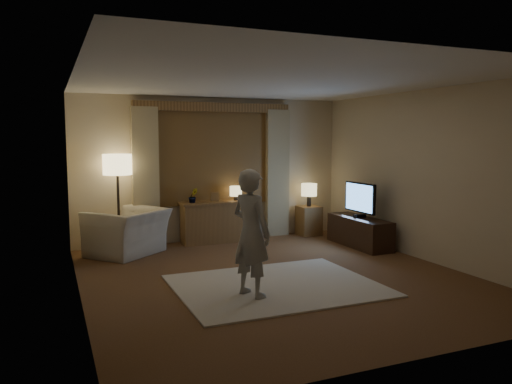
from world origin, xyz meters
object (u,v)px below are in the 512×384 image
sideboard (215,223)px  armchair (128,232)px  tv_stand (359,232)px  person (251,233)px  side_table (309,221)px

sideboard → armchair: armchair is taller
tv_stand → person: person is taller
armchair → side_table: (3.48, 0.33, -0.08)m
armchair → person: 2.98m
side_table → armchair: bearing=-174.6°
sideboard → tv_stand: bearing=-30.3°
side_table → person: bearing=-128.5°
armchair → person: size_ratio=0.75×
sideboard → armchair: bearing=-166.6°
side_table → person: person is taller
armchair → person: bearing=69.7°
armchair → side_table: armchair is taller
person → side_table: bearing=-61.8°
side_table → sideboard: bearing=178.5°
sideboard → side_table: (1.89, -0.05, -0.07)m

